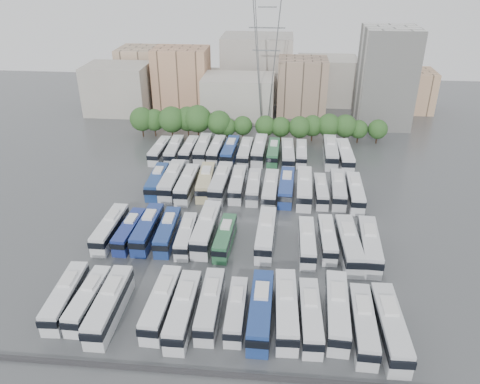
# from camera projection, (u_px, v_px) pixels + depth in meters

# --- Properties ---
(ground) EXTENTS (220.00, 220.00, 0.00)m
(ground) POSITION_uv_depth(u_px,v_px,m) (239.00, 226.00, 83.18)
(ground) COLOR #424447
(ground) RESTS_ON ground
(parapet) EXTENTS (56.00, 0.50, 0.50)m
(parapet) POSITION_uv_depth(u_px,v_px,m) (212.00, 374.00, 53.94)
(parapet) COLOR #2D2D30
(parapet) RESTS_ON ground
(tree_line) EXTENTS (65.53, 8.09, 8.86)m
(tree_line) POSITION_uv_depth(u_px,v_px,m) (240.00, 123.00, 118.55)
(tree_line) COLOR black
(tree_line) RESTS_ON ground
(city_buildings) EXTENTS (102.00, 35.00, 20.00)m
(city_buildings) POSITION_uv_depth(u_px,v_px,m) (238.00, 80.00, 143.59)
(city_buildings) COLOR #9E998E
(city_buildings) RESTS_ON ground
(apartment_tower) EXTENTS (14.00, 14.00, 26.00)m
(apartment_tower) POSITION_uv_depth(u_px,v_px,m) (386.00, 78.00, 125.51)
(apartment_tower) COLOR silver
(apartment_tower) RESTS_ON ground
(electricity_pylon) EXTENTS (9.00, 6.91, 33.83)m
(electricity_pylon) POSITION_uv_depth(u_px,v_px,m) (266.00, 60.00, 118.51)
(electricity_pylon) COLOR slate
(electricity_pylon) RESTS_ON ground
(bus_r0_s0) EXTENTS (3.17, 12.14, 3.77)m
(bus_r0_s0) POSITION_uv_depth(u_px,v_px,m) (66.00, 296.00, 63.52)
(bus_r0_s0) COLOR silver
(bus_r0_s0) RESTS_ON ground
(bus_r0_s1) EXTENTS (2.77, 11.57, 3.61)m
(bus_r0_s1) POSITION_uv_depth(u_px,v_px,m) (89.00, 299.00, 63.12)
(bus_r0_s1) COLOR silver
(bus_r0_s1) RESTS_ON ground
(bus_r0_s2) EXTENTS (2.92, 13.11, 4.11)m
(bus_r0_s2) POSITION_uv_depth(u_px,v_px,m) (110.00, 304.00, 61.81)
(bus_r0_s2) COLOR silver
(bus_r0_s2) RESTS_ON ground
(bus_r0_s4) EXTENTS (3.10, 12.62, 3.94)m
(bus_r0_s4) POSITION_uv_depth(u_px,v_px,m) (162.00, 303.00, 62.26)
(bus_r0_s4) COLOR silver
(bus_r0_s4) RESTS_ON ground
(bus_r0_s5) EXTENTS (2.84, 12.83, 4.02)m
(bus_r0_s5) POSITION_uv_depth(u_px,v_px,m) (183.00, 309.00, 61.01)
(bus_r0_s5) COLOR silver
(bus_r0_s5) RESTS_ON ground
(bus_r0_s6) EXTENTS (2.73, 12.16, 3.81)m
(bus_r0_s6) POSITION_uv_depth(u_px,v_px,m) (210.00, 304.00, 62.06)
(bus_r0_s6) COLOR silver
(bus_r0_s6) RESTS_ON ground
(bus_r0_s7) EXTENTS (2.41, 10.81, 3.39)m
(bus_r0_s7) POSITION_uv_depth(u_px,v_px,m) (236.00, 310.00, 61.38)
(bus_r0_s7) COLOR silver
(bus_r0_s7) RESTS_ON ground
(bus_r0_s8) EXTENTS (3.01, 13.15, 4.12)m
(bus_r0_s8) POSITION_uv_depth(u_px,v_px,m) (261.00, 310.00, 60.86)
(bus_r0_s8) COLOR navy
(bus_r0_s8) RESTS_ON ground
(bus_r0_s9) EXTENTS (3.32, 13.17, 4.10)m
(bus_r0_s9) POSITION_uv_depth(u_px,v_px,m) (286.00, 309.00, 61.04)
(bus_r0_s9) COLOR silver
(bus_r0_s9) RESTS_ON ground
(bus_r0_s10) EXTENTS (2.91, 12.05, 3.76)m
(bus_r0_s10) POSITION_uv_depth(u_px,v_px,m) (310.00, 316.00, 60.16)
(bus_r0_s10) COLOR silver
(bus_r0_s10) RESTS_ON ground
(bus_r0_s11) EXTENTS (3.45, 13.06, 4.06)m
(bus_r0_s11) POSITION_uv_depth(u_px,v_px,m) (337.00, 310.00, 60.86)
(bus_r0_s11) COLOR silver
(bus_r0_s11) RESTS_ON ground
(bus_r0_s12) EXTENTS (3.05, 12.46, 3.89)m
(bus_r0_s12) POSITION_uv_depth(u_px,v_px,m) (363.00, 324.00, 58.81)
(bus_r0_s12) COLOR silver
(bus_r0_s12) RESTS_ON ground
(bus_r0_s13) EXTENTS (3.14, 13.30, 4.16)m
(bus_r0_s13) POSITION_uv_depth(u_px,v_px,m) (390.00, 326.00, 58.20)
(bus_r0_s13) COLOR silver
(bus_r0_s13) RESTS_ON ground
(bus_r1_s0) EXTENTS (2.90, 12.22, 3.82)m
(bus_r1_s0) POSITION_uv_depth(u_px,v_px,m) (110.00, 228.00, 78.90)
(bus_r1_s0) COLOR silver
(bus_r1_s0) RESTS_ON ground
(bus_r1_s1) EXTENTS (2.88, 11.23, 3.50)m
(bus_r1_s1) POSITION_uv_depth(u_px,v_px,m) (130.00, 231.00, 78.54)
(bus_r1_s1) COLOR navy
(bus_r1_s1) RESTS_ON ground
(bus_r1_s2) EXTENTS (2.84, 12.43, 3.89)m
(bus_r1_s2) POSITION_uv_depth(u_px,v_px,m) (148.00, 228.00, 78.83)
(bus_r1_s2) COLOR navy
(bus_r1_s2) RESTS_ON ground
(bus_r1_s3) EXTENTS (2.87, 11.81, 3.69)m
(bus_r1_s3) POSITION_uv_depth(u_px,v_px,m) (168.00, 231.00, 78.28)
(bus_r1_s3) COLOR navy
(bus_r1_s3) RESTS_ON ground
(bus_r1_s4) EXTENTS (2.64, 10.88, 3.40)m
(bus_r1_s4) POSITION_uv_depth(u_px,v_px,m) (186.00, 235.00, 77.36)
(bus_r1_s4) COLOR silver
(bus_r1_s4) RESTS_ON ground
(bus_r1_s5) EXTENTS (3.44, 13.74, 4.28)m
(bus_r1_s5) POSITION_uv_depth(u_px,v_px,m) (207.00, 228.00, 78.50)
(bus_r1_s5) COLOR silver
(bus_r1_s5) RESTS_ON ground
(bus_r1_s6) EXTENTS (2.94, 11.19, 3.48)m
(bus_r1_s6) POSITION_uv_depth(u_px,v_px,m) (225.00, 237.00, 76.80)
(bus_r1_s6) COLOR #2A633D
(bus_r1_s6) RESTS_ON ground
(bus_r1_s8) EXTENTS (3.17, 12.94, 4.04)m
(bus_r1_s8) POSITION_uv_depth(u_px,v_px,m) (266.00, 234.00, 77.22)
(bus_r1_s8) COLOR silver
(bus_r1_s8) RESTS_ON ground
(bus_r1_s10) EXTENTS (2.57, 11.52, 3.61)m
(bus_r1_s10) POSITION_uv_depth(u_px,v_px,m) (307.00, 242.00, 75.49)
(bus_r1_s10) COLOR white
(bus_r1_s10) RESTS_ON ground
(bus_r1_s11) EXTENTS (2.67, 11.23, 3.51)m
(bus_r1_s11) POSITION_uv_depth(u_px,v_px,m) (327.00, 238.00, 76.45)
(bus_r1_s11) COLOR white
(bus_r1_s11) RESTS_ON ground
(bus_r1_s12) EXTENTS (3.47, 13.31, 4.14)m
(bus_r1_s12) POSITION_uv_depth(u_px,v_px,m) (349.00, 244.00, 74.47)
(bus_r1_s12) COLOR silver
(bus_r1_s12) RESTS_ON ground
(bus_r1_s13) EXTENTS (3.48, 13.20, 4.10)m
(bus_r1_s13) POSITION_uv_depth(u_px,v_px,m) (369.00, 245.00, 74.22)
(bus_r1_s13) COLOR silver
(bus_r1_s13) RESTS_ON ground
(bus_r2_s1) EXTENTS (2.97, 12.15, 3.79)m
(bus_r2_s1) POSITION_uv_depth(u_px,v_px,m) (157.00, 181.00, 95.05)
(bus_r2_s1) COLOR navy
(bus_r2_s1) RESTS_ON ground
(bus_r2_s2) EXTENTS (3.02, 13.60, 4.26)m
(bus_r2_s2) POSITION_uv_depth(u_px,v_px,m) (172.00, 180.00, 94.85)
(bus_r2_s2) COLOR silver
(bus_r2_s2) RESTS_ON ground
(bus_r2_s3) EXTENTS (3.03, 12.87, 4.02)m
(bus_r2_s3) POSITION_uv_depth(u_px,v_px,m) (187.00, 184.00, 93.63)
(bus_r2_s3) COLOR silver
(bus_r2_s3) RESTS_ON ground
(bus_r2_s4) EXTENTS (3.37, 12.85, 4.00)m
(bus_r2_s4) POSITION_uv_depth(u_px,v_px,m) (206.00, 181.00, 94.63)
(bus_r2_s4) COLOR #C0B384
(bus_r2_s4) RESTS_ON ground
(bus_r2_s5) EXTENTS (3.51, 13.54, 4.21)m
(bus_r2_s5) POSITION_uv_depth(u_px,v_px,m) (221.00, 182.00, 94.10)
(bus_r2_s5) COLOR silver
(bus_r2_s5) RESTS_ON ground
(bus_r2_s6) EXTENTS (2.68, 12.08, 3.79)m
(bus_r2_s6) POSITION_uv_depth(u_px,v_px,m) (238.00, 184.00, 93.88)
(bus_r2_s6) COLOR silver
(bus_r2_s6) RESTS_ON ground
(bus_r2_s7) EXTENTS (2.53, 11.45, 3.59)m
(bus_r2_s7) POSITION_uv_depth(u_px,v_px,m) (254.00, 186.00, 93.05)
(bus_r2_s7) COLOR silver
(bus_r2_s7) RESTS_ON ground
(bus_r2_s8) EXTENTS (3.08, 12.63, 3.94)m
(bus_r2_s8) POSITION_uv_depth(u_px,v_px,m) (270.00, 189.00, 91.63)
(bus_r2_s8) COLOR silver
(bus_r2_s8) RESTS_ON ground
(bus_r2_s9) EXTENTS (3.33, 12.76, 3.97)m
(bus_r2_s9) POSITION_uv_depth(u_px,v_px,m) (286.00, 187.00, 92.57)
(bus_r2_s9) COLOR navy
(bus_r2_s9) RESTS_ON ground
(bus_r2_s10) EXTENTS (3.32, 13.50, 4.21)m
(bus_r2_s10) POSITION_uv_depth(u_px,v_px,m) (304.00, 187.00, 91.95)
(bus_r2_s10) COLOR silver
(bus_r2_s10) RESTS_ON ground
(bus_r2_s11) EXTENTS (2.48, 10.94, 3.43)m
(bus_r2_s11) POSITION_uv_depth(u_px,v_px,m) (321.00, 191.00, 91.62)
(bus_r2_s11) COLOR silver
(bus_r2_s11) RESTS_ON ground
(bus_r2_s12) EXTENTS (3.26, 12.62, 3.93)m
(bus_r2_s12) POSITION_uv_depth(u_px,v_px,m) (338.00, 189.00, 91.77)
(bus_r2_s12) COLOR silver
(bus_r2_s12) RESTS_ON ground
(bus_r2_s13) EXTENTS (2.95, 12.45, 3.89)m
(bus_r2_s13) POSITION_uv_depth(u_px,v_px,m) (355.00, 192.00, 90.55)
(bus_r2_s13) COLOR silver
(bus_r2_s13) RESTS_ON ground
(bus_r3_s0) EXTENTS (3.06, 11.84, 3.69)m
(bus_r3_s0) POSITION_uv_depth(u_px,v_px,m) (160.00, 150.00, 109.62)
(bus_r3_s0) COLOR silver
(bus_r3_s0) RESTS_ON ground
(bus_r3_s1) EXTENTS (3.05, 12.38, 3.86)m
(bus_r3_s1) POSITION_uv_depth(u_px,v_px,m) (174.00, 150.00, 109.52)
(bus_r3_s1) COLOR silver
(bus_r3_s1) RESTS_ON ground
(bus_r3_s2) EXTENTS (2.93, 11.64, 3.63)m
(bus_r3_s2) POSITION_uv_depth(u_px,v_px,m) (189.00, 150.00, 110.02)
(bus_r3_s2) COLOR silver
(bus_r3_s2) RESTS_ON ground
(bus_r3_s3) EXTENTS (2.89, 12.71, 3.98)m
(bus_r3_s3) POSITION_uv_depth(u_px,v_px,m) (203.00, 148.00, 110.28)
(bus_r3_s3) COLOR silver
(bus_r3_s3) RESTS_ON ground
(bus_r3_s4) EXTENTS (3.11, 12.10, 3.77)m
(bus_r3_s4) POSITION_uv_depth(u_px,v_px,m) (216.00, 150.00, 109.80)
(bus_r3_s4) COLOR silver
(bus_r3_s4) RESTS_ON ground
(bus_r3_s5) EXTENTS (3.34, 12.63, 3.93)m
(bus_r3_s5) POSITION_uv_depth(u_px,v_px,m) (230.00, 151.00, 109.09)
(bus_r3_s5) COLOR navy
(bus_r3_s5) RESTS_ON ground
(bus_r3_s6) EXTENTS (2.98, 12.30, 3.84)m
(bus_r3_s6) POSITION_uv_depth(u_px,v_px,m) (245.00, 152.00, 108.40)
(bus_r3_s6) COLOR silver
(bus_r3_s6) RESTS_ON ground
(bus_r3_s7) EXTENTS (3.34, 13.06, 4.07)m
(bus_r3_s7) POSITION_uv_depth(u_px,v_px,m) (259.00, 149.00, 109.53)
(bus_r3_s7) COLOR silver
(bus_r3_s7) RESTS_ON ground
(bus_r3_s8) EXTENTS (2.90, 11.83, 3.69)m
(bus_r3_s8) POSITION_uv_depth(u_px,v_px,m) (273.00, 152.00, 108.58)
(bus_r3_s8) COLOR #2D693F
(bus_r3_s8) RESTS_ON ground
(bus_r3_s9) EXTENTS (3.17, 12.89, 4.02)m
(bus_r3_s9) POSITION_uv_depth(u_px,v_px,m) (288.00, 154.00, 107.09)
(bus_r3_s9) COLOR silver
(bus_r3_s9) RESTS_ON ground
(bus_r3_s10) EXTENTS (2.68, 11.29, 3.53)m
(bus_r3_s10) POSITION_uv_depth(u_px,v_px,m) (301.00, 153.00, 108.27)
(bus_r3_s10) COLOR silver
(bus_r3_s10) RESTS_ON ground
(bus_r3_s12) EXTENTS (3.32, 13.71, 4.28)m
(bus_r3_s12) POSITION_uv_depth(u_px,v_px,m) (330.00, 152.00, 108.16)
(bus_r3_s12) COLOR silver
(bus_r3_s12) RESTS_ON ground
(bus_r3_s13) EXTENTS (3.17, 13.36, 4.17)m
(bus_r3_s13) POSITION_uv_depth(u_px,v_px,m) (345.00, 155.00, 106.33)
(bus_r3_s13) COLOR white
(bus_r3_s13) RESTS_ON ground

